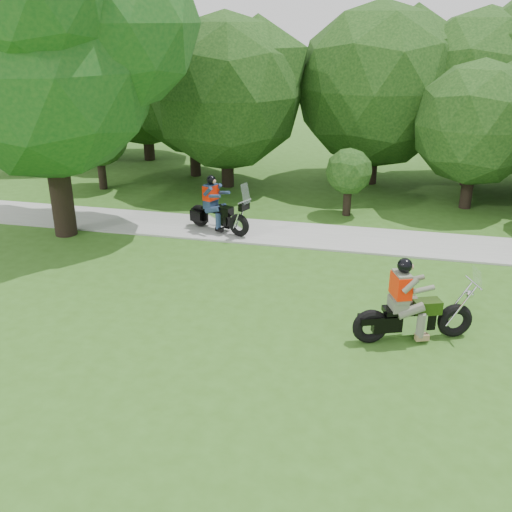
# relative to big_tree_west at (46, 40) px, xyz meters

# --- Properties ---
(ground) EXTENTS (100.00, 100.00, 0.00)m
(ground) POSITION_rel_big_tree_west_xyz_m (10.54, -6.85, -5.76)
(ground) COLOR #305819
(ground) RESTS_ON ground
(walkway) EXTENTS (60.00, 2.20, 0.06)m
(walkway) POSITION_rel_big_tree_west_xyz_m (10.54, 1.15, -5.73)
(walkway) COLOR gray
(walkway) RESTS_ON ground
(tree_line) EXTENTS (40.01, 11.47, 7.79)m
(tree_line) POSITION_rel_big_tree_west_xyz_m (12.95, 8.02, -2.04)
(tree_line) COLOR black
(tree_line) RESTS_ON ground
(big_tree_west) EXTENTS (8.64, 6.56, 9.96)m
(big_tree_west) POSITION_rel_big_tree_west_xyz_m (0.00, 0.00, 0.00)
(big_tree_west) COLOR black
(big_tree_west) RESTS_ON ground
(chopper_motorcycle) EXTENTS (2.56, 1.34, 1.88)m
(chopper_motorcycle) POSITION_rel_big_tree_west_xyz_m (10.41, -4.59, -5.06)
(chopper_motorcycle) COLOR black
(chopper_motorcycle) RESTS_ON ground
(touring_motorcycle) EXTENTS (2.23, 1.34, 1.78)m
(touring_motorcycle) POSITION_rel_big_tree_west_xyz_m (4.58, 0.90, -5.05)
(touring_motorcycle) COLOR black
(touring_motorcycle) RESTS_ON walkway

